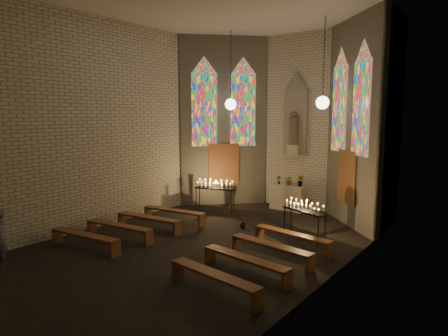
{
  "coord_description": "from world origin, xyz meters",
  "views": [
    {
      "loc": [
        7.37,
        -8.69,
        3.82
      ],
      "look_at": [
        -0.2,
        1.41,
        2.11
      ],
      "focal_mm": 32.0,
      "sensor_mm": 36.0,
      "label": 1
    }
  ],
  "objects_px": {
    "aisle_flower_pot": "(243,223)",
    "votive_stand_left": "(215,186)",
    "altar": "(288,197)",
    "votive_stand_right": "(304,208)"
  },
  "relations": [
    {
      "from": "aisle_flower_pot",
      "to": "votive_stand_left",
      "type": "xyz_separation_m",
      "value": [
        -2.2,
        1.26,
        0.83
      ]
    },
    {
      "from": "aisle_flower_pot",
      "to": "votive_stand_left",
      "type": "distance_m",
      "value": 2.67
    },
    {
      "from": "altar",
      "to": "votive_stand_right",
      "type": "xyz_separation_m",
      "value": [
        2.2,
        -3.16,
        0.47
      ]
    },
    {
      "from": "votive_stand_right",
      "to": "aisle_flower_pot",
      "type": "bearing_deg",
      "value": -156.73
    },
    {
      "from": "altar",
      "to": "votive_stand_left",
      "type": "bearing_deg",
      "value": -136.89
    },
    {
      "from": "votive_stand_right",
      "to": "altar",
      "type": "bearing_deg",
      "value": 144.58
    },
    {
      "from": "altar",
      "to": "votive_stand_left",
      "type": "xyz_separation_m",
      "value": [
        -2.17,
        -2.03,
        0.52
      ]
    },
    {
      "from": "aisle_flower_pot",
      "to": "votive_stand_right",
      "type": "distance_m",
      "value": 2.3
    },
    {
      "from": "aisle_flower_pot",
      "to": "votive_stand_left",
      "type": "relative_size",
      "value": 0.22
    },
    {
      "from": "altar",
      "to": "aisle_flower_pot",
      "type": "relative_size",
      "value": 3.77
    }
  ]
}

